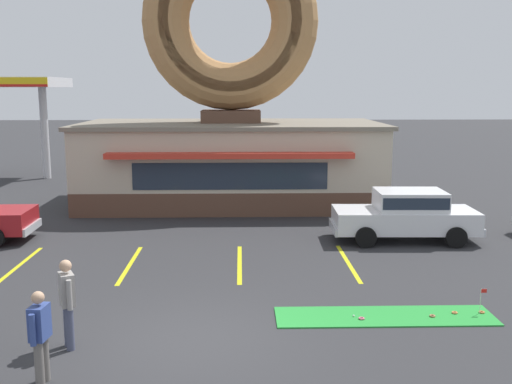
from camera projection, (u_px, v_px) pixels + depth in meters
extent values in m
plane|color=#2D2D30|center=(193.00, 339.00, 11.49)|extent=(160.00, 160.00, 0.00)
cube|color=brown|center=(232.00, 192.00, 25.21)|extent=(12.00, 6.00, 0.90)
cube|color=beige|center=(231.00, 154.00, 24.94)|extent=(12.00, 6.00, 2.30)
cube|color=slate|center=(231.00, 124.00, 24.72)|extent=(12.30, 6.30, 0.16)
cube|color=red|center=(230.00, 156.00, 21.63)|extent=(9.00, 0.60, 0.20)
cube|color=#232D3D|center=(230.00, 176.00, 22.05)|extent=(7.20, 0.03, 1.00)
cube|color=brown|center=(231.00, 116.00, 24.67)|extent=(2.40, 1.80, 0.50)
torus|color=#B27F4C|center=(230.00, 21.00, 24.01)|extent=(7.10, 1.90, 7.10)
torus|color=#936038|center=(230.00, 20.00, 23.59)|extent=(6.25, 1.05, 6.24)
cube|color=green|center=(385.00, 316.00, 12.61)|extent=(4.61, 1.15, 0.03)
torus|color=#D17F47|center=(455.00, 313.00, 12.73)|extent=(0.13, 0.13, 0.04)
torus|color=#A5724C|center=(432.00, 316.00, 12.55)|extent=(0.13, 0.13, 0.04)
torus|color=#D8667F|center=(362.00, 318.00, 12.41)|extent=(0.13, 0.13, 0.04)
torus|color=#D17F47|center=(482.00, 312.00, 12.76)|extent=(0.13, 0.13, 0.04)
sphere|color=white|center=(354.00, 316.00, 12.55)|extent=(0.04, 0.04, 0.04)
cylinder|color=silver|center=(480.00, 301.00, 12.69)|extent=(0.01, 0.01, 0.55)
cube|color=red|center=(484.00, 291.00, 12.65)|extent=(0.12, 0.01, 0.08)
cube|color=silver|center=(404.00, 220.00, 18.85)|extent=(4.45, 1.89, 0.68)
cube|color=silver|center=(410.00, 200.00, 18.74)|extent=(2.15, 1.62, 0.60)
cube|color=#232D3D|center=(410.00, 199.00, 18.73)|extent=(2.06, 1.64, 0.36)
cube|color=silver|center=(333.00, 227.00, 18.90)|extent=(0.15, 1.67, 0.24)
cube|color=silver|center=(475.00, 227.00, 18.88)|extent=(0.15, 1.67, 0.24)
cylinder|color=black|center=(366.00, 237.00, 18.04)|extent=(0.65, 0.24, 0.64)
cylinder|color=black|center=(356.00, 224.00, 19.78)|extent=(0.65, 0.24, 0.64)
cylinder|color=black|center=(456.00, 237.00, 18.04)|extent=(0.65, 0.24, 0.64)
cylinder|color=black|center=(439.00, 224.00, 19.77)|extent=(0.65, 0.24, 0.64)
cube|color=silver|center=(32.00, 227.00, 18.89)|extent=(0.14, 1.67, 0.24)
cylinder|color=black|center=(14.00, 224.00, 19.73)|extent=(0.65, 0.24, 0.64)
cylinder|color=#474C66|center=(70.00, 328.00, 10.96)|extent=(0.15, 0.15, 0.83)
cylinder|color=#474C66|center=(68.00, 325.00, 11.14)|extent=(0.15, 0.15, 0.83)
cube|color=gray|center=(67.00, 289.00, 10.93)|extent=(0.38, 0.45, 0.61)
cylinder|color=gray|center=(69.00, 295.00, 10.71)|extent=(0.10, 0.10, 0.56)
cylinder|color=gray|center=(64.00, 287.00, 11.15)|extent=(0.10, 0.10, 0.56)
sphere|color=tan|center=(65.00, 266.00, 10.85)|extent=(0.22, 0.22, 0.22)
cylinder|color=slate|center=(45.00, 358.00, 9.82)|extent=(0.15, 0.15, 0.77)
cylinder|color=slate|center=(39.00, 364.00, 9.62)|extent=(0.15, 0.15, 0.77)
cube|color=#33478C|center=(39.00, 322.00, 9.61)|extent=(0.28, 0.40, 0.56)
cylinder|color=#33478C|center=(46.00, 318.00, 9.86)|extent=(0.10, 0.10, 0.52)
cylinder|color=#33478C|center=(32.00, 330.00, 9.37)|extent=(0.10, 0.10, 0.52)
sphere|color=tan|center=(38.00, 298.00, 9.54)|extent=(0.21, 0.21, 0.21)
cylinder|color=#232833|center=(391.00, 203.00, 22.51)|extent=(0.56, 0.56, 0.95)
torus|color=black|center=(392.00, 191.00, 22.43)|extent=(0.57, 0.57, 0.05)
cylinder|color=silver|center=(45.00, 133.00, 31.58)|extent=(0.40, 0.40, 4.80)
cube|color=yellow|center=(19.00, 265.00, 16.28)|extent=(0.12, 3.60, 0.01)
cube|color=yellow|center=(130.00, 264.00, 16.36)|extent=(0.12, 3.60, 0.01)
cube|color=yellow|center=(240.00, 264.00, 16.43)|extent=(0.12, 3.60, 0.01)
cube|color=yellow|center=(348.00, 263.00, 16.51)|extent=(0.12, 3.60, 0.01)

